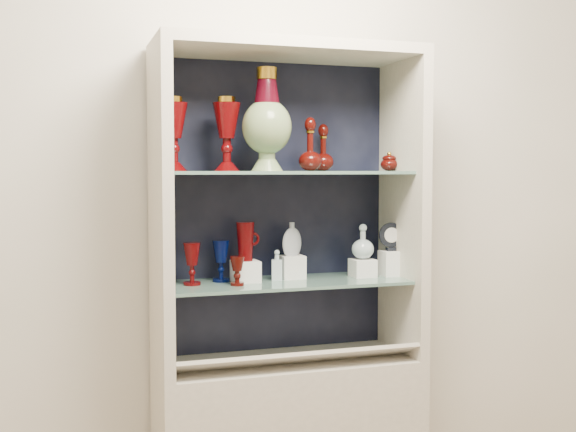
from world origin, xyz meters
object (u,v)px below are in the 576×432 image
object	(u,v)px
ruby_decanter_b	(323,146)
ruby_goblet_tall	(192,264)
enamel_urn	(267,120)
ruby_goblet_small	(237,271)
clear_round_decanter	(363,242)
lidded_bowl	(389,161)
cobalt_goblet	(221,261)
pedestal_lamp_left	(174,134)
clear_square_bottle	(277,265)
cameo_medallion	(391,236)
pedestal_lamp_right	(227,134)
ruby_pitcher	(245,241)
flat_flask	(292,238)
ruby_decanter_a	(310,141)

from	to	relation	value
ruby_decanter_b	ruby_goblet_tall	xyz separation A→B (m)	(-0.54, -0.08, -0.44)
enamel_urn	ruby_goblet_small	size ratio (longest dim) A/B	3.52
ruby_goblet_small	clear_round_decanter	world-z (taller)	clear_round_decanter
lidded_bowl	cobalt_goblet	world-z (taller)	lidded_bowl
pedestal_lamp_left	clear_square_bottle	distance (m)	0.64
enamel_urn	ruby_goblet_small	bearing A→B (deg)	176.68
cameo_medallion	pedestal_lamp_right	bearing A→B (deg)	-175.01
cobalt_goblet	cameo_medallion	distance (m)	0.69
enamel_urn	ruby_pitcher	xyz separation A→B (m)	(-0.06, 0.08, -0.45)
ruby_pitcher	flat_flask	size ratio (longest dim) A/B	1.10
enamel_urn	ruby_goblet_tall	size ratio (longest dim) A/B	2.40
ruby_goblet_small	ruby_pitcher	xyz separation A→B (m)	(0.05, 0.08, 0.10)
cobalt_goblet	ruby_goblet_small	bearing A→B (deg)	-72.26
pedestal_lamp_left	pedestal_lamp_right	world-z (taller)	pedestal_lamp_right
cobalt_goblet	ruby_pitcher	bearing A→B (deg)	-22.55
pedestal_lamp_right	ruby_goblet_tall	world-z (taller)	pedestal_lamp_right
enamel_urn	flat_flask	distance (m)	0.48
ruby_decanter_a	clear_square_bottle	bearing A→B (deg)	159.93
lidded_bowl	ruby_goblet_tall	xyz separation A→B (m)	(-0.80, -0.01, -0.38)
pedestal_lamp_left	ruby_goblet_small	size ratio (longest dim) A/B	2.47
cameo_medallion	ruby_pitcher	bearing A→B (deg)	-177.59
ruby_decanter_a	ruby_goblet_small	world-z (taller)	ruby_decanter_a
ruby_decanter_a	flat_flask	xyz separation A→B (m)	(-0.05, 0.07, -0.38)
ruby_decanter_a	lidded_bowl	bearing A→B (deg)	5.55
ruby_goblet_tall	flat_flask	world-z (taller)	flat_flask
ruby_goblet_small	ruby_pitcher	distance (m)	0.14
cobalt_goblet	clear_round_decanter	xyz separation A→B (m)	(0.56, -0.05, 0.06)
lidded_bowl	flat_flask	size ratio (longest dim) A/B	0.58
pedestal_lamp_left	flat_flask	world-z (taller)	pedestal_lamp_left
ruby_decanter_b	clear_round_decanter	bearing A→B (deg)	-28.82
ruby_goblet_tall	ruby_pitcher	distance (m)	0.22
ruby_pitcher	clear_round_decanter	distance (m)	0.48
ruby_pitcher	ruby_goblet_small	bearing A→B (deg)	-137.77
pedestal_lamp_left	cobalt_goblet	world-z (taller)	pedestal_lamp_left
ruby_goblet_small	pedestal_lamp_right	bearing A→B (deg)	117.59
ruby_decanter_b	ruby_pitcher	size ratio (longest dim) A/B	1.34
enamel_urn	cobalt_goblet	bearing A→B (deg)	141.37
ruby_decanter_a	ruby_pitcher	distance (m)	0.45
enamel_urn	ruby_pitcher	distance (m)	0.47
cobalt_goblet	flat_flask	xyz separation A→B (m)	(0.28, -0.01, 0.08)
ruby_decanter_b	cameo_medallion	size ratio (longest dim) A/B	1.68
lidded_bowl	clear_round_decanter	world-z (taller)	lidded_bowl
ruby_goblet_tall	cameo_medallion	xyz separation A→B (m)	(0.80, -0.01, 0.08)
flat_flask	clear_square_bottle	bearing A→B (deg)	175.24
ruby_decanter_a	cobalt_goblet	distance (m)	0.57
ruby_decanter_b	clear_square_bottle	distance (m)	0.51
ruby_goblet_tall	ruby_pitcher	world-z (taller)	ruby_pitcher
enamel_urn	ruby_decanter_b	size ratio (longest dim) A/B	1.91
ruby_pitcher	cameo_medallion	distance (m)	0.60
cameo_medallion	ruby_goblet_tall	bearing A→B (deg)	-176.05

